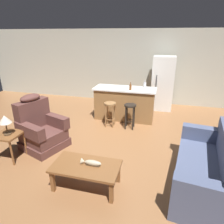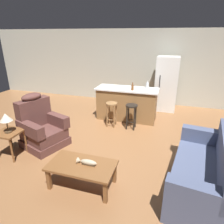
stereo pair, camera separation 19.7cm
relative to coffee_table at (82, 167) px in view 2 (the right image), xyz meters
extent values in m
plane|color=brown|center=(0.04, 1.69, -0.36)|extent=(12.00, 12.00, 0.00)
cube|color=#B2B2A3|center=(0.04, 4.82, 0.94)|extent=(12.00, 0.05, 2.60)
cube|color=brown|center=(0.00, 0.00, 0.04)|extent=(1.10, 0.60, 0.04)
cube|color=brown|center=(-0.49, -0.24, -0.17)|extent=(0.06, 0.06, 0.38)
cube|color=brown|center=(0.49, -0.24, -0.17)|extent=(0.06, 0.06, 0.38)
cube|color=brown|center=(-0.49, 0.24, -0.17)|extent=(0.06, 0.06, 0.38)
cube|color=brown|center=(0.49, 0.24, -0.17)|extent=(0.06, 0.06, 0.38)
cube|color=#4C3823|center=(0.11, 0.03, 0.06)|extent=(0.22, 0.07, 0.01)
ellipsoid|color=tan|center=(0.11, 0.03, 0.10)|extent=(0.28, 0.09, 0.09)
cone|color=tan|center=(-0.06, 0.03, 0.10)|extent=(0.06, 0.10, 0.10)
cube|color=#4C5675|center=(1.86, 0.53, -0.26)|extent=(1.09, 2.00, 0.20)
cube|color=#4C5675|center=(1.86, 0.53, -0.05)|extent=(1.09, 2.00, 0.22)
cube|color=#4C5675|center=(1.75, -0.31, 0.20)|extent=(0.86, 0.31, 0.28)
cube|color=#4C5675|center=(1.98, 1.37, 0.20)|extent=(0.86, 0.31, 0.28)
cube|color=brown|center=(-1.38, 0.95, -0.27)|extent=(1.08, 1.08, 0.18)
cube|color=brown|center=(-1.38, 0.95, -0.06)|extent=(1.01, 0.98, 0.24)
cube|color=brown|center=(-1.67, 1.05, 0.38)|extent=(0.48, 0.79, 0.64)
ellipsoid|color=brown|center=(-1.67, 1.05, 0.76)|extent=(0.41, 0.52, 0.16)
cube|color=brown|center=(-1.25, 1.25, 0.19)|extent=(0.81, 0.44, 0.26)
cube|color=brown|center=(-1.48, 0.63, 0.19)|extent=(0.81, 0.44, 0.26)
cube|color=brown|center=(-1.80, 0.39, 0.18)|extent=(0.48, 0.48, 0.04)
cylinder|color=brown|center=(-1.60, 0.19, -0.10)|extent=(0.04, 0.04, 0.52)
cylinder|color=brown|center=(-2.00, 0.59, -0.10)|extent=(0.04, 0.04, 0.52)
cylinder|color=brown|center=(-1.60, 0.59, -0.10)|extent=(0.04, 0.04, 0.52)
cylinder|color=#4C3823|center=(-1.78, 0.36, 0.21)|extent=(0.14, 0.14, 0.03)
cylinder|color=#4C3823|center=(-1.78, 0.36, 0.34)|extent=(0.02, 0.02, 0.22)
cone|color=beige|center=(-1.78, 0.36, 0.53)|extent=(0.24, 0.24, 0.16)
cube|color=olive|center=(0.04, 3.04, 0.09)|extent=(1.71, 0.63, 0.91)
cube|color=silver|center=(0.04, 3.04, 0.57)|extent=(1.80, 0.70, 0.04)
cylinder|color=olive|center=(-0.24, 2.41, 0.30)|extent=(0.32, 0.32, 0.04)
torus|color=olive|center=(-0.24, 2.41, -0.14)|extent=(0.23, 0.23, 0.02)
cylinder|color=olive|center=(-0.34, 2.31, -0.04)|extent=(0.04, 0.04, 0.64)
cylinder|color=olive|center=(-0.14, 2.31, -0.04)|extent=(0.04, 0.04, 0.64)
cylinder|color=olive|center=(-0.34, 2.51, -0.04)|extent=(0.04, 0.04, 0.64)
cylinder|color=olive|center=(-0.14, 2.51, -0.04)|extent=(0.04, 0.04, 0.64)
cylinder|color=black|center=(0.31, 2.41, 0.30)|extent=(0.32, 0.32, 0.04)
torus|color=black|center=(0.31, 2.41, -0.14)|extent=(0.23, 0.23, 0.02)
cylinder|color=black|center=(0.21, 2.31, -0.04)|extent=(0.04, 0.04, 0.64)
cylinder|color=black|center=(0.41, 2.31, -0.04)|extent=(0.04, 0.04, 0.64)
cylinder|color=black|center=(0.21, 2.51, -0.04)|extent=(0.04, 0.04, 0.64)
cylinder|color=black|center=(0.41, 2.51, -0.04)|extent=(0.04, 0.04, 0.64)
cube|color=white|center=(1.08, 4.24, 0.52)|extent=(0.70, 0.66, 1.76)
cylinder|color=#333338|center=(0.89, 3.89, 0.60)|extent=(0.02, 0.02, 0.50)
cylinder|color=brown|center=(0.23, 2.87, 0.66)|extent=(0.07, 0.07, 0.15)
cylinder|color=brown|center=(0.23, 2.87, 0.77)|extent=(0.02, 0.02, 0.07)
cylinder|color=silver|center=(0.58, 3.27, 0.66)|extent=(0.08, 0.08, 0.15)
cylinder|color=silver|center=(0.58, 3.27, 0.77)|extent=(0.03, 0.03, 0.06)
camera|label=1|loc=(1.09, -2.51, 2.04)|focal=32.00mm
camera|label=2|loc=(1.28, -2.46, 2.04)|focal=32.00mm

